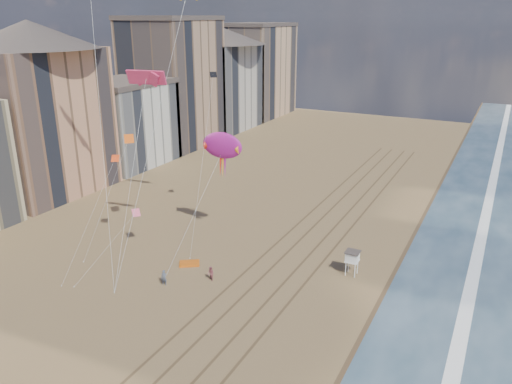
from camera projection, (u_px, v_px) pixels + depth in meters
wet_sand at (442, 252)px, 64.57m from camera, size 260.00×260.00×0.00m
foam at (477, 259)px, 62.76m from camera, size 260.00×260.00×0.00m
tracks at (294, 257)px, 63.27m from camera, size 7.68×120.00×0.01m
buildings at (157, 90)px, 109.39m from camera, size 34.72×131.35×29.00m
lifeguard_stand at (352, 257)px, 58.30m from camera, size 1.67×1.67×3.01m
grounded_kite at (189, 263)px, 61.39m from camera, size 2.88×2.63×0.28m
show_kite at (222, 146)px, 63.37m from camera, size 5.07×7.04×17.82m
kite_flyer_a at (164, 278)px, 56.47m from camera, size 0.79×0.66×1.84m
kite_flyer_b at (211, 274)px, 57.43m from camera, size 1.06×0.99×1.74m
small_kites at (143, 149)px, 63.35m from camera, size 10.38×12.03×17.61m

